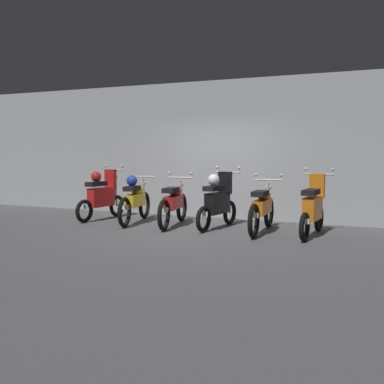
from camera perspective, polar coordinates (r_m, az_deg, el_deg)
name	(u,v)px	position (r m, az deg, el deg)	size (l,w,h in m)	color
ground_plane	(186,231)	(9.16, -0.78, -4.91)	(80.00, 80.00, 0.00)	#4C4C4F
back_wall	(221,150)	(10.94, 3.69, 5.36)	(16.00, 0.30, 3.29)	#9EA0A3
motorbike_slot_0	(102,196)	(10.81, -11.36, -0.44)	(0.59, 1.68, 1.29)	black
motorbike_slot_1	(135,200)	(10.18, -7.23, -0.95)	(0.61, 1.93, 1.08)	black
motorbike_slot_2	(174,203)	(9.71, -2.34, -1.41)	(0.58, 1.94, 1.15)	black
motorbike_slot_3	(218,201)	(9.39, 3.31, -1.17)	(0.58, 1.68, 1.29)	black
motorbike_slot_4	(262,208)	(9.01, 8.91, -1.98)	(0.59, 1.95, 1.15)	black
motorbike_slot_5	(313,208)	(8.80, 15.11, -2.03)	(0.59, 1.68, 1.29)	black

